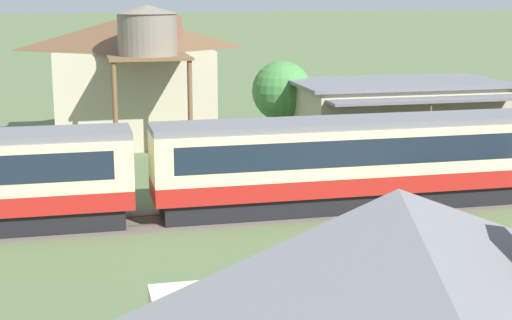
{
  "coord_description": "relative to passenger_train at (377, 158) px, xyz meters",
  "views": [
    {
      "loc": [
        -20.39,
        -32.09,
        9.76
      ],
      "look_at": [
        -11.98,
        4.18,
        1.6
      ],
      "focal_mm": 55.0,
      "sensor_mm": 36.0,
      "label": 1
    }
  ],
  "objects": [
    {
      "name": "passenger_train",
      "position": [
        0.0,
        0.0,
        0.0
      ],
      "size": [
        61.42,
        2.9,
        4.09
      ],
      "color": "#AD1E19",
      "rests_on": "ground_plane"
    },
    {
      "name": "railway_track",
      "position": [
        0.67,
        0.0,
        -2.26
      ],
      "size": [
        137.2,
        3.6,
        0.04
      ],
      "color": "#665B51",
      "rests_on": "ground_plane"
    },
    {
      "name": "station_building",
      "position": [
        5.28,
        10.13,
        -0.01
      ],
      "size": [
        12.24,
        7.96,
        4.47
      ],
      "color": "#BCB293",
      "rests_on": "ground_plane"
    },
    {
      "name": "yard_tree_0",
      "position": [
        -0.81,
        13.69,
        1.34
      ],
      "size": [
        3.69,
        3.69,
        5.46
      ],
      "color": "brown",
      "rests_on": "ground_plane"
    },
    {
      "name": "water_tower",
      "position": [
        -9.0,
        12.89,
        4.84
      ],
      "size": [
        4.66,
        4.66,
        8.87
      ],
      "color": "brown",
      "rests_on": "ground_plane"
    },
    {
      "name": "station_house_brown_roof",
      "position": [
        -9.55,
        18.08,
        1.92
      ],
      "size": [
        10.55,
        7.76,
        8.12
      ],
      "color": "#BCB293",
      "rests_on": "ground_plane"
    }
  ]
}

